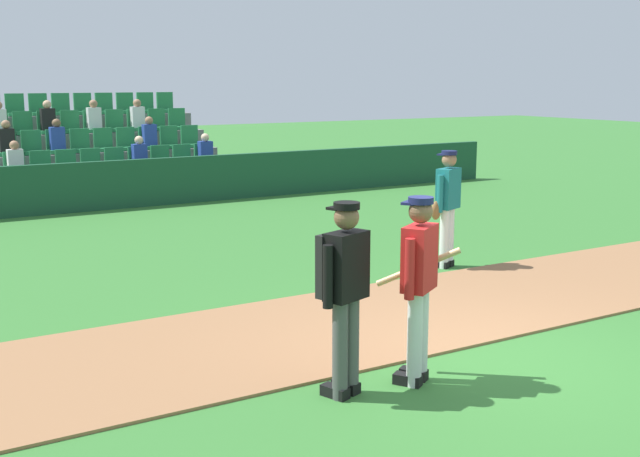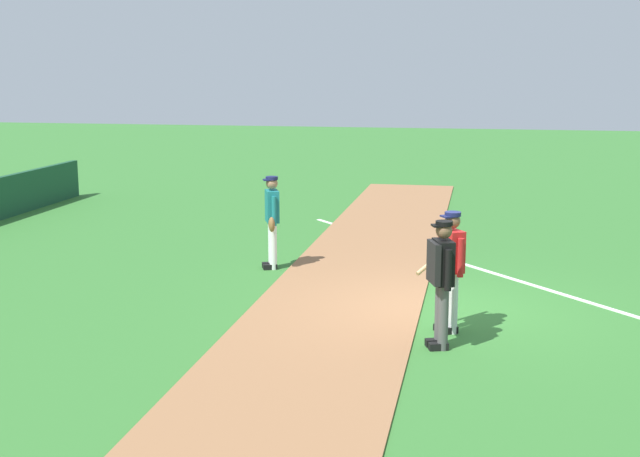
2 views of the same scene
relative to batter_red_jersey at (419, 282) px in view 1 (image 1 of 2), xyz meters
The scene contains 7 objects.
ground_plane 1.36m from the batter_red_jersey, ahead, with size 80.00×80.00×0.00m, color #33702D.
infield_dirt_path 2.24m from the batter_red_jersey, 62.32° to the left, with size 28.00×2.66×0.03m, color #936642.
dugout_fence 11.48m from the batter_red_jersey, 85.28° to the left, with size 20.00×0.16×1.06m, color #19472D.
stadium_bleachers 13.76m from the batter_red_jersey, 86.11° to the left, with size 5.55×3.80×2.45m.
batter_red_jersey is the anchor object (origin of this frame).
umpire_home_plate 0.75m from the batter_red_jersey, behind, with size 0.56×0.40×1.76m.
runner_teal_jersey 4.72m from the batter_red_jersey, 46.92° to the left, with size 0.66×0.41×1.76m.
Camera 1 is at (-5.33, -5.66, 2.80)m, focal length 44.47 mm.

